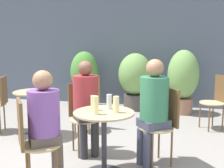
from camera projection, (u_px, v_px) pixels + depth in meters
The scene contains 18 objects.
storefront_wall at pixel (135, 44), 6.29m from camera, with size 10.00×0.06×3.00m.
cafe_table_near at pixel (104, 132), 2.90m from camera, with size 0.67×0.67×0.74m.
cafe_table_far at pixel (35, 106), 4.18m from camera, with size 0.65×0.65×0.74m.
bistro_chair_0 at pixel (163, 119), 3.20m from camera, with size 0.47×0.47×0.94m.
bistro_chair_1 at pixel (83, 111), 3.60m from camera, with size 0.47×0.47×0.94m.
bistro_chair_2 at pixel (31, 136), 2.58m from camera, with size 0.47×0.47×0.94m.
bistro_chair_4 at pixel (88, 97), 4.50m from camera, with size 0.42×0.44×0.94m.
bistro_chair_5 at pixel (217, 97), 4.55m from camera, with size 0.47×0.46×0.94m.
seated_person_0 at pixel (153, 103), 3.11m from camera, with size 0.43×0.42×1.30m.
seated_person_1 at pixel (86, 99), 3.43m from camera, with size 0.42×0.42×1.26m.
seated_person_2 at pixel (46, 118), 2.62m from camera, with size 0.40×0.39×1.22m.
beer_glass_0 at pixel (109, 102), 2.98m from camera, with size 0.06×0.06×0.17m.
beer_glass_1 at pixel (93, 103), 2.92m from camera, with size 0.06×0.06×0.17m.
beer_glass_2 at pixel (96, 105), 2.74m from camera, with size 0.06×0.06×0.20m.
beer_glass_3 at pixel (116, 105), 2.81m from camera, with size 0.07×0.07×0.18m.
potted_plant_0 at pixel (84, 77), 6.13m from camera, with size 0.65×0.65×1.32m.
potted_plant_1 at pixel (135, 78), 5.92m from camera, with size 0.76×0.76×1.28m.
potted_plant_2 at pixel (183, 78), 5.57m from camera, with size 0.66×0.66×1.36m.
Camera 1 is at (0.87, -2.56, 1.46)m, focal length 42.00 mm.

